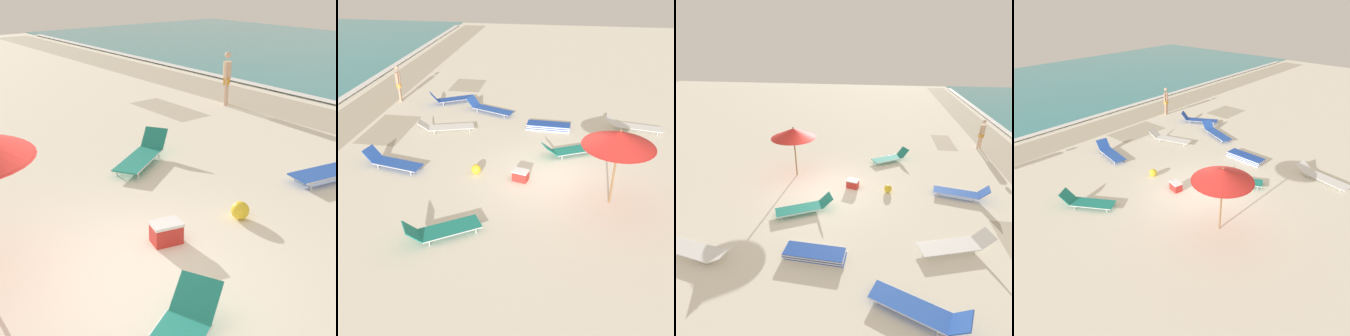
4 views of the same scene
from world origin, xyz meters
TOP-DOWN VIEW (x-y plane):
  - ground_plane at (0.00, 0.01)m, footprint 60.00×60.00m
  - sun_lounger_under_umbrella at (-0.13, 5.63)m, footprint 1.00×2.16m
  - sun_lounger_mid_beach_solo at (-3.38, 2.82)m, footprint 1.58×2.02m
  - beachgoer_shoreline_child at (-5.96, 8.10)m, footprint 0.32×0.38m
  - beach_ball at (-0.10, 2.65)m, footprint 0.34×0.34m
  - cooler_box at (-0.29, 1.12)m, footprint 0.47×0.57m

SIDE VIEW (x-z plane):
  - ground_plane at x=0.00m, z-range -0.16..0.00m
  - beach_ball at x=-0.10m, z-range 0.00..0.34m
  - cooler_box at x=-0.29m, z-range 0.00..0.37m
  - sun_lounger_under_umbrella at x=-0.13m, z-range -0.08..0.51m
  - sun_lounger_mid_beach_solo at x=-3.38m, z-range -0.08..0.52m
  - beachgoer_shoreline_child at x=-5.96m, z-range 0.12..1.88m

